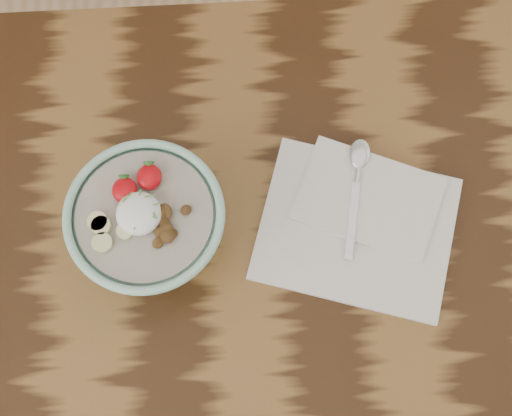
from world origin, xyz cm
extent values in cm
cube|color=#321C0C|center=(0.00, 0.00, 73.00)|extent=(160.00, 90.00, 4.00)
cylinder|color=#94C7AF|center=(-21.57, 9.50, 75.61)|extent=(8.50, 8.50, 1.21)
torus|color=#94C7AF|center=(-21.57, 9.50, 85.53)|extent=(19.34, 19.34, 1.11)
cylinder|color=#ABA18E|center=(-21.57, 9.50, 84.92)|extent=(16.40, 16.40, 1.01)
ellipsoid|color=white|center=(-22.02, 9.39, 86.46)|extent=(5.37, 5.37, 2.96)
ellipsoid|color=#B8080E|center=(-20.78, 13.97, 86.25)|extent=(3.00, 3.30, 1.65)
cone|color=#286623|center=(-20.78, 15.32, 86.55)|extent=(1.40, 1.03, 1.52)
ellipsoid|color=#B8080E|center=(-23.72, 12.49, 86.24)|extent=(2.95, 3.25, 1.62)
cone|color=#286623|center=(-23.72, 13.81, 86.54)|extent=(1.40, 1.03, 1.52)
cylinder|color=beige|center=(-26.54, 8.35, 85.83)|extent=(2.33, 2.33, 0.70)
cylinder|color=beige|center=(-23.72, 7.54, 85.83)|extent=(2.04, 2.04, 0.70)
cylinder|color=beige|center=(-26.96, 8.91, 85.83)|extent=(2.40, 2.40, 0.70)
cylinder|color=beige|center=(-26.39, 6.26, 85.83)|extent=(2.42, 2.42, 0.70)
ellipsoid|color=brown|center=(-19.11, 8.29, 85.95)|extent=(2.01, 1.98, 0.82)
ellipsoid|color=brown|center=(-18.90, 7.49, 86.04)|extent=(1.99, 2.05, 0.93)
ellipsoid|color=brown|center=(-19.87, 5.90, 85.94)|extent=(1.99, 1.97, 0.96)
ellipsoid|color=brown|center=(-16.55, 9.71, 85.91)|extent=(1.83, 1.84, 1.09)
ellipsoid|color=brown|center=(-18.74, 6.67, 86.08)|extent=(2.19, 2.15, 1.24)
ellipsoid|color=brown|center=(-18.18, 6.91, 85.87)|extent=(1.70, 1.70, 0.68)
ellipsoid|color=brown|center=(-19.39, 9.44, 86.06)|extent=(2.04, 2.22, 1.07)
ellipsoid|color=brown|center=(-19.51, 9.69, 86.05)|extent=(2.24, 2.16, 1.38)
ellipsoid|color=brown|center=(-18.88, 9.68, 86.11)|extent=(1.94, 2.30, 0.98)
ellipsoid|color=brown|center=(-19.92, 7.32, 85.86)|extent=(1.54, 1.61, 0.75)
ellipsoid|color=brown|center=(-19.61, 7.20, 85.93)|extent=(2.01, 2.01, 0.84)
cylinder|color=#57903D|center=(-20.53, 9.08, 87.43)|extent=(1.52, 1.12, 0.24)
cylinder|color=#57903D|center=(-20.72, 9.31, 87.43)|extent=(1.47, 1.10, 0.24)
cylinder|color=#57903D|center=(-23.22, 10.73, 87.43)|extent=(1.13, 1.12, 0.23)
cylinder|color=#57903D|center=(-20.34, 8.67, 87.43)|extent=(1.22, 0.78, 0.22)
cylinder|color=#57903D|center=(-21.98, 7.83, 87.43)|extent=(1.10, 1.28, 0.23)
cylinder|color=#57903D|center=(-20.82, 11.16, 87.43)|extent=(1.72, 0.41, 0.24)
cylinder|color=#57903D|center=(-22.01, 10.23, 87.43)|extent=(0.19, 1.83, 0.24)
cylinder|color=#57903D|center=(-23.20, 11.18, 87.43)|extent=(1.31, 1.29, 0.24)
cylinder|color=#57903D|center=(-20.17, 9.25, 87.43)|extent=(0.57, 1.24, 0.22)
cylinder|color=#57903D|center=(-22.18, 9.61, 87.43)|extent=(0.44, 1.50, 0.23)
cylinder|color=#57903D|center=(-20.10, 10.11, 87.43)|extent=(1.59, 0.44, 0.24)
cylinder|color=#57903D|center=(-21.80, 11.34, 87.43)|extent=(0.52, 1.42, 0.23)
cube|color=silver|center=(5.01, 9.21, 75.48)|extent=(29.83, 26.67, 0.96)
cube|color=silver|center=(6.93, 13.05, 76.25)|extent=(21.69, 18.67, 0.58)
cube|color=silver|center=(4.40, 10.01, 76.70)|extent=(3.09, 10.67, 0.32)
cylinder|color=silver|center=(5.72, 16.61, 76.86)|extent=(1.18, 2.86, 0.65)
ellipsoid|color=silver|center=(6.25, 19.23, 76.98)|extent=(3.62, 4.73, 0.88)
camera|label=1|loc=(-9.64, -15.66, 166.06)|focal=50.00mm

